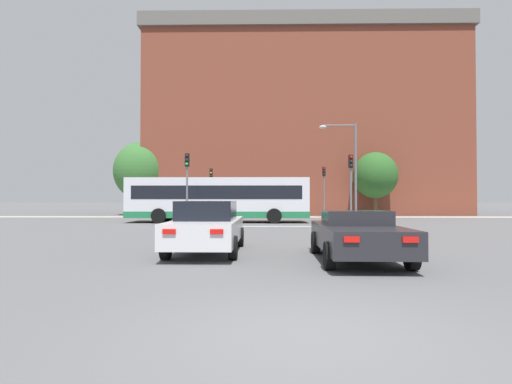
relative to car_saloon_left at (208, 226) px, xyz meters
The scene contains 16 objects.
ground_plane 7.63m from the car_saloon_left, 73.53° to the right, with size 400.00×400.00×0.00m, color #545456.
stop_line_strip 11.78m from the car_saloon_left, 79.45° to the left, with size 8.11×0.30×0.01m, color silver.
far_pavement 24.32m from the car_saloon_left, 84.92° to the left, with size 69.01×2.50×0.01m, color #A09B91.
brick_civic_building 35.72m from the car_saloon_left, 79.93° to the left, with size 33.34×14.98×21.99m.
car_saloon_left is the anchor object (origin of this frame).
car_roadster_right 4.40m from the car_saloon_left, 20.89° to the right, with size 2.13×4.57×1.30m.
bus_crossing_lead 15.69m from the car_saloon_left, 95.14° to the left, with size 12.39×2.65×3.07m.
traffic_light_far_left 24.01m from the car_saloon_left, 97.11° to the left, with size 0.26×0.31×4.38m.
traffic_light_near_left 12.85m from the car_saloon_left, 103.52° to the left, with size 0.26×0.31×4.41m.
traffic_light_far_right 24.81m from the car_saloon_left, 73.15° to the left, with size 0.26×0.31×4.50m.
traffic_light_near_right 14.55m from the car_saloon_left, 60.49° to the left, with size 0.26×0.31×4.33m.
street_lamp_junction 16.97m from the car_saloon_left, 63.35° to the left, with size 2.53×0.36×6.73m.
pedestrian_waiting 24.72m from the car_saloon_left, 103.98° to the left, with size 0.46×0.37×1.75m.
pedestrian_walking_east 24.08m from the car_saloon_left, 100.98° to the left, with size 0.25×0.40×1.72m.
tree_by_building 28.20m from the car_saloon_left, 64.26° to the left, with size 4.09×4.09×5.99m.
tree_kerbside 30.66m from the car_saloon_left, 110.49° to the left, with size 5.64×5.64×7.46m.
Camera 1 is at (-0.50, -4.71, 1.59)m, focal length 28.00 mm.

